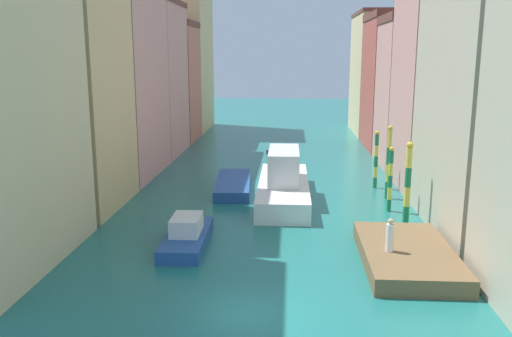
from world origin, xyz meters
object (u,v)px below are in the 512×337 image
vaporetto_white (284,183)px  mooring_pole_3 (376,159)px  mooring_pole_1 (390,179)px  person_on_dock (390,236)px  motorboat_0 (187,235)px  mooring_pole_0 (408,183)px  gondola_black (283,160)px  motorboat_1 (233,185)px  waterfront_dock (407,255)px  mooring_pole_2 (389,162)px

vaporetto_white → mooring_pole_3: bearing=28.9°
mooring_pole_1 → mooring_pole_3: size_ratio=0.97×
person_on_dock → vaporetto_white: bearing=113.4°
mooring_pole_3 → vaporetto_white: bearing=-151.1°
motorboat_0 → mooring_pole_0: bearing=18.6°
vaporetto_white → gondola_black: (-0.23, 12.95, -0.95)m
mooring_pole_1 → motorboat_1: 11.38m
person_on_dock → mooring_pole_1: size_ratio=0.38×
mooring_pole_1 → mooring_pole_3: bearing=89.6°
mooring_pole_3 → gondola_black: (-6.83, 9.30, -1.94)m
waterfront_dock → gondola_black: size_ratio=0.93×
mooring_pole_0 → person_on_dock: bearing=-108.0°
mooring_pole_3 → waterfront_dock: bearing=-92.8°
person_on_dock → mooring_pole_2: bearing=80.6°
person_on_dock → vaporetto_white: (-4.96, 11.44, -0.35)m
mooring_pole_2 → motorboat_0: 15.44m
motorboat_1 → mooring_pole_0: bearing=-35.3°
motorboat_0 → mooring_pole_3: bearing=48.2°
mooring_pole_3 → motorboat_1: mooring_pole_3 is taller
person_on_dock → motorboat_0: person_on_dock is taller
waterfront_dock → mooring_pole_2: size_ratio=1.52×
mooring_pole_0 → gondola_black: size_ratio=0.59×
mooring_pole_1 → vaporetto_white: 7.02m
waterfront_dock → mooring_pole_1: bearing=85.5°
mooring_pole_0 → vaporetto_white: (-7.01, 5.12, -1.31)m
mooring_pole_2 → vaporetto_white: (-6.97, -0.72, -1.37)m
mooring_pole_0 → vaporetto_white: bearing=143.9°
motorboat_0 → motorboat_1: size_ratio=0.75×
person_on_dock → mooring_pole_3: (1.65, 15.08, 0.64)m
mooring_pole_1 → gondola_black: (-6.79, 15.28, -1.88)m
gondola_black → motorboat_0: 22.50m
person_on_dock → mooring_pole_2: (2.01, 12.16, 1.02)m
person_on_dock → motorboat_1: (-8.60, 13.84, -1.13)m
person_on_dock → mooring_pole_0: bearing=72.0°
mooring_pole_0 → motorboat_1: mooring_pole_0 is taller
mooring_pole_2 → motorboat_0: bearing=-140.2°
mooring_pole_0 → motorboat_0: size_ratio=0.84×
mooring_pole_2 → vaporetto_white: bearing=-174.1°
mooring_pole_2 → motorboat_1: bearing=171.0°
mooring_pole_3 → vaporetto_white: mooring_pole_3 is taller
mooring_pole_1 → motorboat_1: (-10.20, 4.74, -1.71)m
mooring_pole_0 → mooring_pole_2: size_ratio=0.97×
mooring_pole_3 → motorboat_1: (-10.24, -1.24, -1.77)m
mooring_pole_0 → mooring_pole_3: (-0.41, 8.77, -0.32)m
person_on_dock → gondola_black: 24.96m
motorboat_1 → mooring_pole_2: bearing=-9.0°
mooring_pole_3 → gondola_black: bearing=126.3°
gondola_black → motorboat_0: size_ratio=1.42×
mooring_pole_2 → motorboat_1: mooring_pole_2 is taller
person_on_dock → waterfront_dock: bearing=30.7°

